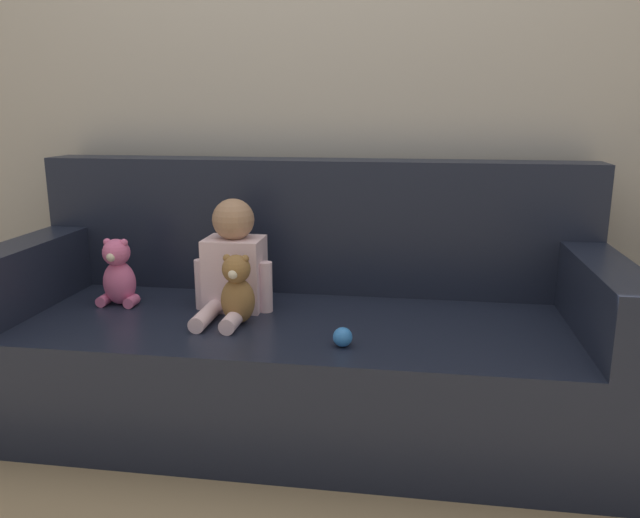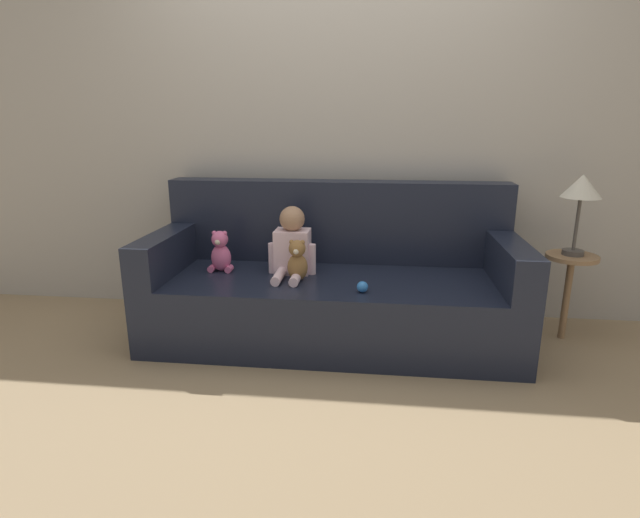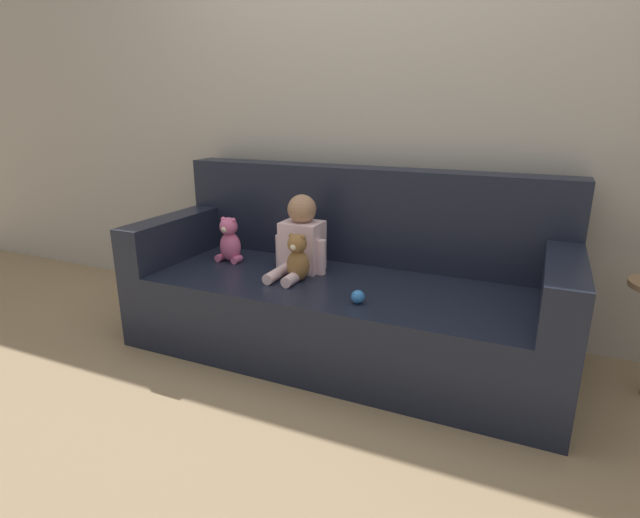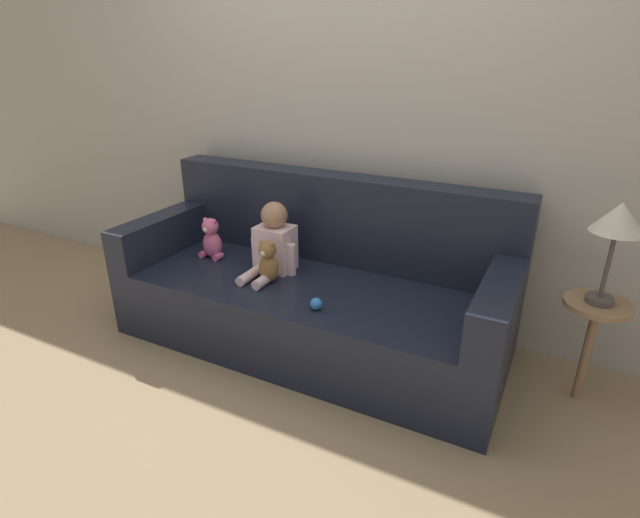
% 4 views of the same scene
% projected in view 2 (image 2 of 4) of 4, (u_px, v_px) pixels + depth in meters
% --- Properties ---
extents(ground_plane, '(12.00, 12.00, 0.00)m').
position_uv_depth(ground_plane, '(332.00, 337.00, 3.07)').
color(ground_plane, '#9E8460').
extents(wall_back, '(8.00, 0.05, 2.60)m').
position_uv_depth(wall_back, '(340.00, 119.00, 3.22)').
color(wall_back, '#ADA89E').
rests_on(wall_back, ground_plane).
extents(couch, '(2.17, 0.87, 0.92)m').
position_uv_depth(couch, '(333.00, 286.00, 3.05)').
color(couch, black).
rests_on(couch, ground_plane).
extents(person_baby, '(0.29, 0.37, 0.40)m').
position_uv_depth(person_baby, '(292.00, 246.00, 2.98)').
color(person_baby, silver).
rests_on(person_baby, couch).
extents(teddy_bear_brown, '(0.12, 0.11, 0.24)m').
position_uv_depth(teddy_bear_brown, '(297.00, 261.00, 2.84)').
color(teddy_bear_brown, olive).
rests_on(teddy_bear_brown, couch).
extents(plush_toy_side, '(0.15, 0.12, 0.25)m').
position_uv_depth(plush_toy_side, '(221.00, 252.00, 3.03)').
color(plush_toy_side, '#DB6699').
rests_on(plush_toy_side, couch).
extents(toy_ball, '(0.06, 0.06, 0.06)m').
position_uv_depth(toy_ball, '(362.00, 287.00, 2.67)').
color(toy_ball, '#337FDB').
rests_on(toy_ball, couch).
extents(side_table, '(0.29, 0.29, 1.00)m').
position_uv_depth(side_table, '(578.00, 215.00, 2.87)').
color(side_table, '#93704C').
rests_on(side_table, ground_plane).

